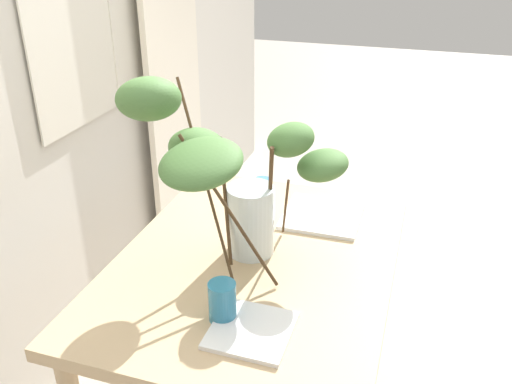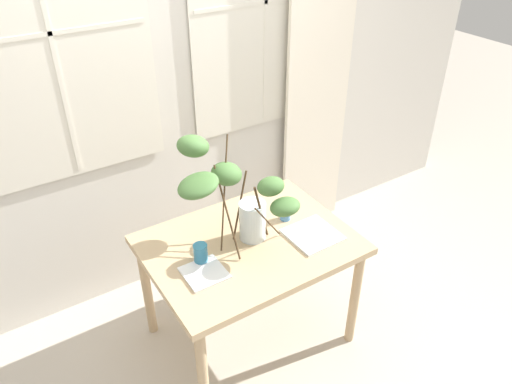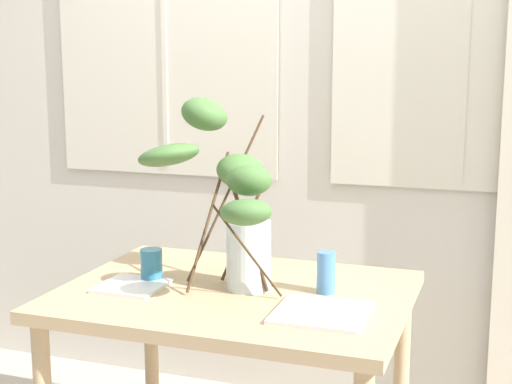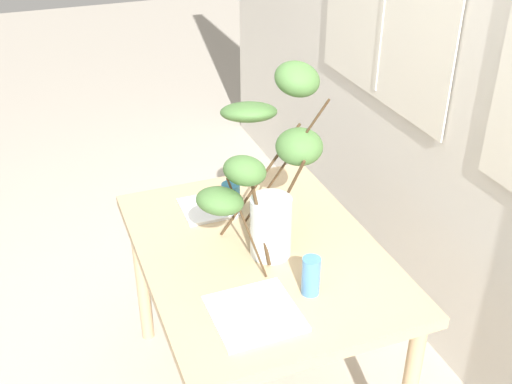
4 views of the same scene
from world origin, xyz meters
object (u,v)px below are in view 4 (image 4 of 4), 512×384
(drinking_glass_blue_left, at_px, (231,196))
(drinking_glass_blue_right, at_px, (311,276))
(dining_table, at_px, (259,268))
(plate_square_left, at_px, (208,208))
(vase_with_branches, at_px, (269,164))
(plate_square_right, at_px, (254,313))

(drinking_glass_blue_left, xyz_separation_m, drinking_glass_blue_right, (0.60, 0.07, 0.01))
(dining_table, distance_m, drinking_glass_blue_right, 0.34)
(dining_table, relative_size, plate_square_left, 5.44)
(vase_with_branches, bearing_deg, drinking_glass_blue_left, -166.72)
(drinking_glass_blue_right, distance_m, plate_square_right, 0.23)
(vase_with_branches, xyz_separation_m, drinking_glass_blue_right, (0.34, 0.01, -0.25))
(drinking_glass_blue_left, bearing_deg, drinking_glass_blue_right, 7.07)
(dining_table, distance_m, vase_with_branches, 0.42)
(plate_square_right, bearing_deg, drinking_glass_blue_left, 167.58)
(dining_table, relative_size, drinking_glass_blue_left, 9.99)
(dining_table, relative_size, plate_square_right, 4.19)
(drinking_glass_blue_right, relative_size, plate_square_left, 0.66)
(vase_with_branches, bearing_deg, plate_square_left, -152.10)
(dining_table, relative_size, drinking_glass_blue_right, 8.22)
(dining_table, xyz_separation_m, drinking_glass_blue_right, (0.30, 0.07, 0.16))
(drinking_glass_blue_left, distance_m, plate_square_left, 0.11)
(dining_table, bearing_deg, drinking_glass_blue_right, 13.03)
(drinking_glass_blue_left, relative_size, drinking_glass_blue_right, 0.82)
(dining_table, xyz_separation_m, plate_square_right, (0.33, -0.15, 0.10))
(plate_square_left, xyz_separation_m, plate_square_right, (0.67, -0.05, 0.00))
(dining_table, bearing_deg, plate_square_right, -23.73)
(plate_square_right, bearing_deg, plate_square_left, 175.70)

